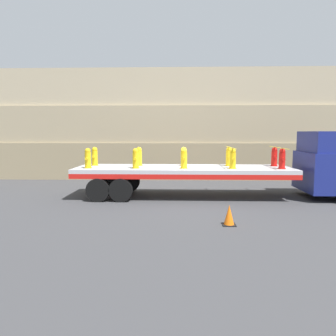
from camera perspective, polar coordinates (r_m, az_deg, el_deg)
ground_plane at (r=14.27m, az=2.73°, el=-4.98°), size 120.00×120.00×0.00m
rock_cliff at (r=20.42m, az=2.57°, el=7.52°), size 60.00×3.30×6.46m
truck_cab at (r=15.43m, az=26.41°, el=0.48°), size 2.21×2.68×2.81m
flatbed_trailer at (r=14.11m, az=0.23°, el=-0.81°), size 9.19×2.61×1.29m
fire_hydrant_yellow_near_0 at (r=14.01m, az=-13.78°, el=1.63°), size 0.32×0.53×0.83m
fire_hydrant_yellow_far_0 at (r=15.08m, az=-12.64°, el=1.98°), size 0.32×0.53×0.83m
fire_hydrant_yellow_near_1 at (r=13.61m, az=-5.65°, el=1.65°), size 0.32×0.53×0.83m
fire_hydrant_yellow_far_1 at (r=14.70m, az=-5.08°, el=2.00°), size 0.32×0.53×0.83m
fire_hydrant_yellow_near_2 at (r=13.48m, az=2.80°, el=1.63°), size 0.32×0.53×0.83m
fire_hydrant_yellow_far_2 at (r=14.59m, az=2.74°, el=1.98°), size 0.32×0.53×0.83m
fire_hydrant_yellow_near_3 at (r=13.66m, az=11.21°, el=1.58°), size 0.32×0.53×0.83m
fire_hydrant_yellow_far_3 at (r=14.75m, az=10.53°, el=1.93°), size 0.32×0.53×0.83m
fire_hydrant_red_near_4 at (r=14.11m, az=19.25°, el=1.50°), size 0.32×0.53×0.83m
fire_hydrant_red_far_4 at (r=15.17m, az=18.02°, el=1.85°), size 0.32×0.53×0.83m
cargo_strap_rear at (r=14.17m, az=10.89°, el=3.52°), size 0.05×2.71×0.01m
cargo_strap_middle at (r=14.61m, az=18.67°, el=3.38°), size 0.05×2.71×0.01m
traffic_cone at (r=10.06m, az=10.60°, el=-8.10°), size 0.40×0.40×0.62m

